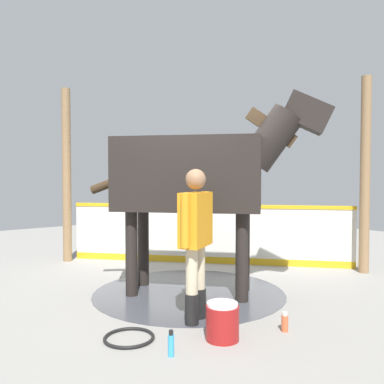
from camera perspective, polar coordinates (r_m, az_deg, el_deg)
ground_plane at (r=5.83m, az=-1.67°, el=-13.51°), size 16.00×16.00×0.02m
wet_patch at (r=5.61m, az=-0.41°, el=-14.03°), size 2.58×2.58×0.00m
barrier_wall at (r=7.33m, az=2.30°, el=-6.25°), size 3.51×3.79×1.07m
roof_post_near at (r=7.10m, az=23.33°, el=2.21°), size 0.16×0.16×3.19m
roof_post_far at (r=7.79m, az=-17.34°, el=2.28°), size 0.16×0.16×3.19m
horse at (r=5.37m, az=0.77°, el=2.49°), size 2.35×2.52×2.65m
handler at (r=4.36m, az=0.52°, el=-5.98°), size 0.59×0.43×1.65m
wash_bucket at (r=4.06m, az=4.32°, el=-17.82°), size 0.32×0.32×0.36m
bottle_shampoo at (r=3.75m, az=-2.99°, el=-20.75°), size 0.06×0.06×0.23m
bottle_spray at (r=4.38m, az=13.01°, el=-17.57°), size 0.07×0.07×0.20m
hose_coil at (r=4.16m, az=-8.91°, el=-19.71°), size 0.49×0.49×0.03m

